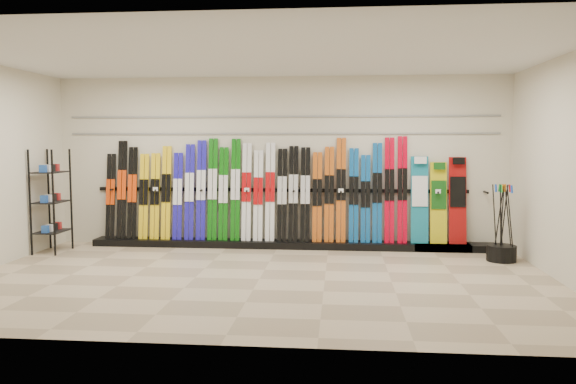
{
  "coord_description": "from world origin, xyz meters",
  "views": [
    {
      "loc": [
        1.08,
        -7.41,
        1.86
      ],
      "look_at": [
        0.3,
        1.0,
        1.1
      ],
      "focal_mm": 35.0,
      "sensor_mm": 36.0,
      "label": 1
    }
  ],
  "objects": [
    {
      "name": "accessory_rack",
      "position": [
        -3.75,
        1.54,
        0.87
      ],
      "size": [
        0.4,
        0.6,
        1.73
      ],
      "primitive_type": "cube",
      "color": "black",
      "rests_on": "floor"
    },
    {
      "name": "ski_rack_base",
      "position": [
        0.22,
        2.28,
        0.06
      ],
      "size": [
        8.0,
        0.4,
        0.12
      ],
      "primitive_type": "cube",
      "color": "black",
      "rests_on": "floor"
    },
    {
      "name": "pole_bin",
      "position": [
        3.6,
        1.48,
        0.12
      ],
      "size": [
        0.45,
        0.45,
        0.25
      ],
      "primitive_type": "cylinder",
      "color": "black",
      "rests_on": "floor"
    },
    {
      "name": "snowboards",
      "position": [
        2.77,
        2.35,
        0.84
      ],
      "size": [
        0.93,
        0.23,
        1.49
      ],
      "color": "#14728C",
      "rests_on": "ski_rack_base"
    },
    {
      "name": "slatwall_rail_0",
      "position": [
        0.0,
        2.48,
        2.0
      ],
      "size": [
        7.6,
        0.02,
        0.03
      ],
      "primitive_type": "cube",
      "color": "gray",
      "rests_on": "back_wall"
    },
    {
      "name": "ski_poles",
      "position": [
        3.61,
        1.5,
        0.61
      ],
      "size": [
        0.33,
        0.32,
        1.18
      ],
      "color": "black",
      "rests_on": "pole_bin"
    },
    {
      "name": "ceiling",
      "position": [
        0.0,
        0.0,
        3.0
      ],
      "size": [
        8.0,
        8.0,
        0.0
      ],
      "primitive_type": "plane",
      "rotation": [
        3.14,
        0.0,
        0.0
      ],
      "color": "silver",
      "rests_on": "back_wall"
    },
    {
      "name": "back_wall",
      "position": [
        0.0,
        2.5,
        1.5
      ],
      "size": [
        8.0,
        0.0,
        8.0
      ],
      "primitive_type": "plane",
      "rotation": [
        1.57,
        0.0,
        0.0
      ],
      "color": "beige",
      "rests_on": "floor"
    },
    {
      "name": "skis",
      "position": [
        -0.42,
        2.34,
        0.96
      ],
      "size": [
        5.37,
        0.26,
        1.83
      ],
      "color": "black",
      "rests_on": "ski_rack_base"
    },
    {
      "name": "floor",
      "position": [
        0.0,
        0.0,
        0.0
      ],
      "size": [
        8.0,
        8.0,
        0.0
      ],
      "primitive_type": "plane",
      "color": "#9E8A6D",
      "rests_on": "ground"
    },
    {
      "name": "right_wall",
      "position": [
        4.0,
        0.0,
        1.5
      ],
      "size": [
        0.0,
        5.0,
        5.0
      ],
      "primitive_type": "plane",
      "rotation": [
        1.57,
        0.0,
        -1.57
      ],
      "color": "beige",
      "rests_on": "floor"
    },
    {
      "name": "slatwall_rail_1",
      "position": [
        0.0,
        2.48,
        2.3
      ],
      "size": [
        7.6,
        0.02,
        0.03
      ],
      "primitive_type": "cube",
      "color": "gray",
      "rests_on": "back_wall"
    }
  ]
}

